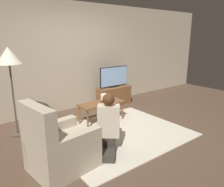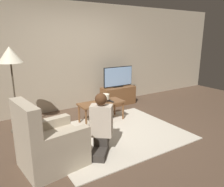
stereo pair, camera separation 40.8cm
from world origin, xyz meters
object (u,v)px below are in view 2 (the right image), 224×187
object	(u,v)px
armchair	(50,146)
person_kneeling	(101,123)
tv	(118,77)
coffee_table	(101,104)
floor_lamp	(10,59)
table_lamp	(105,97)

from	to	relation	value
armchair	person_kneeling	size ratio (longest dim) A/B	1.05
tv	coffee_table	distance (m)	1.34
person_kneeling	floor_lamp	bearing A→B (deg)	-17.39
floor_lamp	table_lamp	xyz separation A→B (m)	(1.70, -0.47, -0.87)
tv	floor_lamp	world-z (taller)	floor_lamp
coffee_table	floor_lamp	size ratio (longest dim) A/B	0.60
coffee_table	floor_lamp	xyz separation A→B (m)	(-1.62, 0.45, 1.02)
coffee_table	floor_lamp	world-z (taller)	floor_lamp
armchair	table_lamp	size ratio (longest dim) A/B	5.56
person_kneeling	table_lamp	bearing A→B (deg)	-83.28
coffee_table	armchair	world-z (taller)	armchair
tv	person_kneeling	distance (m)	2.53
armchair	floor_lamp	bearing A→B (deg)	-0.99
tv	table_lamp	size ratio (longest dim) A/B	4.84
person_kneeling	table_lamp	xyz separation A→B (m)	(0.71, 1.08, 0.06)
coffee_table	armchair	distance (m)	1.81
tv	table_lamp	distance (m)	1.26
person_kneeling	coffee_table	bearing A→B (deg)	-79.75
coffee_table	armchair	xyz separation A→B (m)	(-1.45, -1.08, -0.07)
coffee_table	floor_lamp	distance (m)	1.97
tv	person_kneeling	world-z (taller)	tv
tv	coffee_table	world-z (taller)	tv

